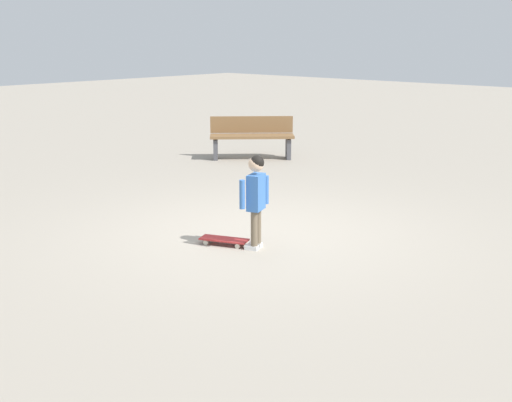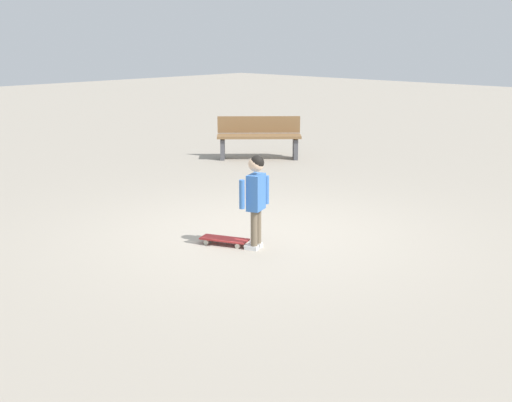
{
  "view_description": "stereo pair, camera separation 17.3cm",
  "coord_description": "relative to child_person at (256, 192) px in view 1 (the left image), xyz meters",
  "views": [
    {
      "loc": [
        -5.23,
        5.85,
        2.33
      ],
      "look_at": [
        -0.4,
        0.5,
        0.55
      ],
      "focal_mm": 47.37,
      "sensor_mm": 36.0,
      "label": 1
    },
    {
      "loc": [
        -5.36,
        5.73,
        2.33
      ],
      "look_at": [
        -0.4,
        0.5,
        0.55
      ],
      "focal_mm": 47.37,
      "sensor_mm": 36.0,
      "label": 2
    }
  ],
  "objects": [
    {
      "name": "child_person",
      "position": [
        0.0,
        0.0,
        0.0
      ],
      "size": [
        0.24,
        0.41,
        1.06
      ],
      "color": "brown",
      "rests_on": "ground"
    },
    {
      "name": "ground_plane",
      "position": [
        0.4,
        -0.5,
        -0.66
      ],
      "size": [
        50.0,
        50.0,
        0.0
      ],
      "primitive_type": "plane",
      "color": "#9E9384"
    },
    {
      "name": "skateboard",
      "position": [
        0.36,
        0.14,
        -0.6
      ],
      "size": [
        0.59,
        0.39,
        0.07
      ],
      "color": "#B22D2D",
      "rests_on": "ground"
    },
    {
      "name": "street_bench",
      "position": [
        3.86,
        -4.16,
        -0.23
      ],
      "size": [
        1.45,
        1.44,
        0.8
      ],
      "color": "brown",
      "rests_on": "ground"
    }
  ]
}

